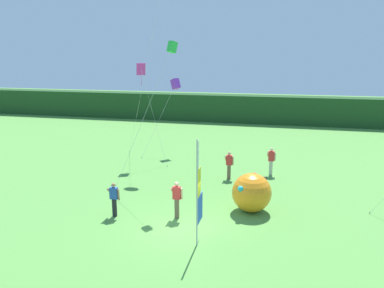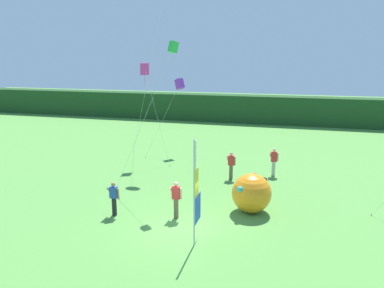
{
  "view_description": "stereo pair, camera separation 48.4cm",
  "coord_description": "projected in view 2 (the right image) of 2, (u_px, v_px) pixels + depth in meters",
  "views": [
    {
      "loc": [
        3.98,
        -14.86,
        7.4
      ],
      "look_at": [
        -0.23,
        2.45,
        3.22
      ],
      "focal_mm": 35.84,
      "sensor_mm": 36.0,
      "label": 1
    },
    {
      "loc": [
        4.45,
        -14.74,
        7.4
      ],
      "look_at": [
        -0.23,
        2.45,
        3.22
      ],
      "focal_mm": 35.84,
      "sensor_mm": 36.0,
      "label": 2
    }
  ],
  "objects": [
    {
      "name": "ground_plane",
      "position": [
        182.0,
        228.0,
        16.67
      ],
      "size": [
        120.0,
        120.0,
        0.0
      ],
      "primitive_type": "plane",
      "color": "#518E3D"
    },
    {
      "name": "kite_green_box_2",
      "position": [
        173.0,
        48.0,
        19.16
      ],
      "size": [
        3.42,
        1.42,
        8.06
      ],
      "color": "brown",
      "rests_on": "ground"
    },
    {
      "name": "inflatable_balloon",
      "position": [
        252.0,
        193.0,
        18.23
      ],
      "size": [
        1.89,
        1.89,
        1.89
      ],
      "color": "orange",
      "rests_on": "ground"
    },
    {
      "name": "person_far_left",
      "position": [
        176.0,
        199.0,
        17.56
      ],
      "size": [
        0.55,
        0.48,
        1.76
      ],
      "color": "brown",
      "rests_on": "ground"
    },
    {
      "name": "person_mid_field",
      "position": [
        231.0,
        165.0,
        23.05
      ],
      "size": [
        0.55,
        0.48,
        1.71
      ],
      "color": "brown",
      "rests_on": "ground"
    },
    {
      "name": "person_far_right",
      "position": [
        274.0,
        161.0,
        23.73
      ],
      "size": [
        0.55,
        0.48,
        1.76
      ],
      "color": "#B7B2A3",
      "rests_on": "ground"
    },
    {
      "name": "kite_magenta_diamond_1",
      "position": [
        146.0,
        74.0,
        26.13
      ],
      "size": [
        2.49,
        1.47,
        6.82
      ],
      "color": "brown",
      "rests_on": "ground"
    },
    {
      "name": "person_near_banner",
      "position": [
        114.0,
        198.0,
        17.86
      ],
      "size": [
        0.55,
        0.48,
        1.63
      ],
      "color": "black",
      "rests_on": "ground"
    },
    {
      "name": "banner_flag",
      "position": [
        196.0,
        194.0,
        15.03
      ],
      "size": [
        0.06,
        1.03,
        4.31
      ],
      "color": "#B7B7BC",
      "rests_on": "ground"
    },
    {
      "name": "kite_purple_box_4",
      "position": [
        180.0,
        84.0,
        28.92
      ],
      "size": [
        2.31,
        3.09,
        5.65
      ],
      "color": "brown",
      "rests_on": "ground"
    },
    {
      "name": "distant_treeline",
      "position": [
        254.0,
        109.0,
        42.38
      ],
      "size": [
        80.0,
        2.4,
        2.99
      ],
      "primitive_type": "cube",
      "color": "#1E421E",
      "rests_on": "ground"
    }
  ]
}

